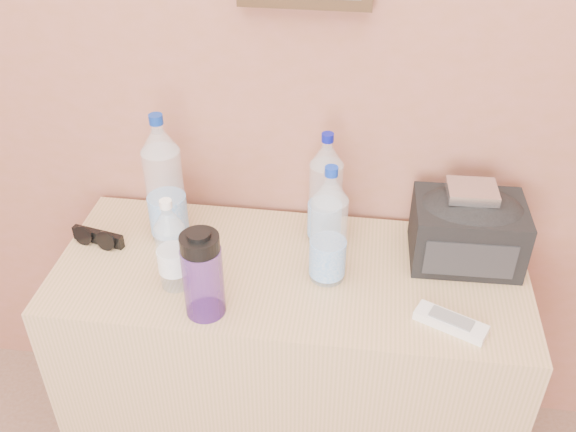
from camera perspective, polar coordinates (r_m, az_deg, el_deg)
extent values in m
cube|color=tan|center=(1.81, 0.14, -13.39)|extent=(1.14, 0.48, 0.72)
cylinder|color=silver|center=(1.61, -10.90, 2.63)|extent=(0.09, 0.09, 0.30)
cylinder|color=navy|center=(1.52, -11.67, 8.42)|extent=(0.03, 0.03, 0.02)
cylinder|color=silver|center=(1.58, 3.34, 1.89)|extent=(0.08, 0.08, 0.26)
cylinder|color=#0A1191|center=(1.50, 3.55, 6.99)|extent=(0.03, 0.03, 0.02)
cylinder|color=white|center=(1.46, 3.63, -1.41)|extent=(0.08, 0.08, 0.27)
cylinder|color=#0D2FAA|center=(1.37, 3.88, 3.99)|extent=(0.03, 0.03, 0.02)
cylinder|color=white|center=(1.48, -10.28, -2.97)|extent=(0.07, 0.07, 0.21)
cylinder|color=white|center=(1.40, -10.82, 1.07)|extent=(0.03, 0.03, 0.02)
cylinder|color=#4E2388|center=(1.41, -7.53, -5.77)|extent=(0.09, 0.09, 0.17)
cylinder|color=black|center=(1.34, -7.89, -2.26)|extent=(0.08, 0.08, 0.04)
cube|color=silver|center=(1.45, 14.26, -9.16)|extent=(0.16, 0.11, 0.02)
cube|color=silver|center=(1.55, 16.05, 2.13)|extent=(0.12, 0.10, 0.02)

